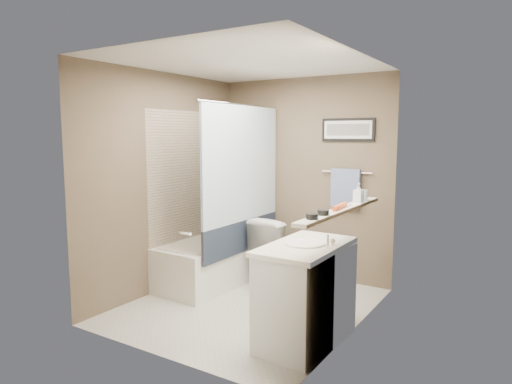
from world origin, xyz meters
The scene contains 34 objects.
ground centered at (0.00, 0.00, 0.00)m, with size 2.50×2.50×0.00m, color beige.
ceiling centered at (0.00, 0.00, 2.38)m, with size 2.20×2.50×0.04m, color white.
wall_back centered at (0.00, 1.23, 1.20)m, with size 2.20×0.04×2.40m, color brown.
wall_front centered at (0.00, -1.23, 1.20)m, with size 2.20×0.04×2.40m, color brown.
wall_left centered at (-1.08, 0.00, 1.20)m, with size 0.04×2.50×2.40m, color brown.
wall_right centered at (1.08, 0.00, 1.20)m, with size 0.04×2.50×2.40m, color brown.
tile_surround centered at (-1.09, 0.50, 1.00)m, with size 0.02×1.55×2.00m, color tan.
curtain_rod centered at (-0.40, 0.50, 2.05)m, with size 0.02×0.02×1.55m, color silver.
curtain_upper centered at (-0.40, 0.50, 1.40)m, with size 0.03×1.45×1.28m, color white.
curtain_lower centered at (-0.40, 0.50, 0.58)m, with size 0.03×1.45×0.36m, color #222D3F.
mirror centered at (1.09, -0.15, 1.62)m, with size 0.02×1.60×1.00m, color silver.
shelf centered at (1.04, -0.15, 1.10)m, with size 0.12×1.60×0.03m, color silver.
towel_bar centered at (0.55, 1.22, 1.30)m, with size 0.02×0.02×0.60m, color silver.
towel centered at (0.55, 1.20, 1.12)m, with size 0.34×0.05×0.44m, color #9DB1E4.
art_frame centered at (0.55, 1.23, 1.78)m, with size 0.62×0.03×0.26m, color black.
art_mat centered at (0.55, 1.22, 1.78)m, with size 0.56×0.00×0.20m, color white.
art_image centered at (0.55, 1.22, 1.78)m, with size 0.50×0.00×0.13m, color #595959.
door centered at (0.55, -1.24, 1.00)m, with size 0.80×0.02×2.00m, color silver.
door_handle centered at (0.22, -1.19, 1.00)m, with size 0.02×0.02×0.10m, color silver.
bathtub centered at (-0.75, 0.45, 0.25)m, with size 0.70×1.50×0.50m, color white.
tub_rim centered at (-0.75, 0.45, 0.50)m, with size 0.56×1.36×0.02m, color beige.
toilet centered at (-0.06, 0.82, 0.40)m, with size 0.44×0.77×0.79m, color silver.
vanity centered at (0.85, -0.43, 0.40)m, with size 0.50×0.90×0.80m, color silver.
countertop centered at (0.84, -0.43, 0.82)m, with size 0.54×0.96×0.04m, color white.
sink_basin centered at (0.83, -0.43, 0.85)m, with size 0.34×0.34×0.01m, color white.
faucet_spout centered at (1.03, -0.43, 0.89)m, with size 0.02×0.02×0.10m, color silver.
faucet_knob centered at (1.03, -0.33, 0.87)m, with size 0.05×0.05×0.05m, color silver.
candle_bowl_near centered at (1.04, -0.73, 1.14)m, with size 0.09×0.09×0.04m, color black.
candle_bowl_far centered at (1.04, -0.53, 1.14)m, with size 0.09×0.09×0.04m, color black.
hair_brush_front centered at (1.04, -0.24, 1.14)m, with size 0.04×0.04×0.22m, color #D44A1E.
hair_brush_back centered at (1.04, -0.16, 1.14)m, with size 0.04×0.04×0.22m, color #D1541D.
pink_comb centered at (1.04, -0.01, 1.12)m, with size 0.03×0.16×0.01m, color pink.
glass_jar centered at (1.04, 0.38, 1.17)m, with size 0.08×0.08×0.10m, color silver.
soap_bottle centered at (1.04, 0.25, 1.20)m, with size 0.08×0.08×0.17m, color #999999.
Camera 1 is at (2.42, -3.72, 1.73)m, focal length 32.00 mm.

